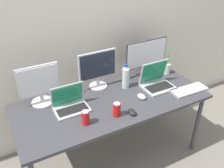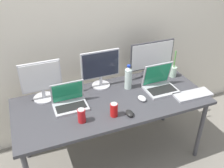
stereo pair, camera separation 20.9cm
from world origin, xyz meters
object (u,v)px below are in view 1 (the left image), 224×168
laptop_secondary (156,81)px  water_bottle (126,77)px  laptop_silver (70,104)px  monitor_center (98,68)px  mouse_by_keyboard (141,97)px  mouse_by_laptop (132,112)px  soda_can_near_keyboard (86,118)px  keyboard_main (189,90)px  soda_can_by_laptop (117,110)px  monitor_right (146,56)px  bamboo_vase (167,68)px  monitor_left (40,84)px  work_desk (112,105)px

laptop_secondary → water_bottle: (-0.28, 0.13, 0.06)m
laptop_silver → water_bottle: 0.63m
monitor_center → mouse_by_keyboard: (0.27, -0.39, -0.19)m
laptop_secondary → mouse_by_laptop: (-0.46, -0.27, -0.04)m
soda_can_near_keyboard → water_bottle: bearing=30.1°
keyboard_main → soda_can_by_laptop: 0.83m
monitor_right → mouse_by_laptop: bearing=-132.9°
soda_can_near_keyboard → soda_can_by_laptop: same height
water_bottle → soda_can_by_laptop: 0.47m
bamboo_vase → water_bottle: bearing=-176.3°
monitor_left → laptop_secondary: (1.10, -0.26, -0.14)m
water_bottle → bamboo_vase: (0.56, 0.04, -0.05)m
keyboard_main → work_desk: bearing=166.1°
monitor_center → monitor_right: 0.58m
monitor_right → laptop_silver: size_ratio=1.66×
mouse_by_keyboard → soda_can_by_laptop: 0.36m
water_bottle → laptop_secondary: bearing=-24.9°
mouse_by_keyboard → bamboo_vase: bearing=22.2°
monitor_right → water_bottle: monitor_right is taller
monitor_center → water_bottle: 0.29m
work_desk → mouse_by_keyboard: mouse_by_keyboard is taller
keyboard_main → mouse_by_keyboard: mouse_by_keyboard is taller
monitor_center → monitor_right: size_ratio=0.78×
work_desk → soda_can_near_keyboard: size_ratio=14.43×
monitor_center → keyboard_main: (0.77, -0.50, -0.20)m
soda_can_by_laptop → bamboo_vase: bearing=24.9°
keyboard_main → mouse_by_keyboard: 0.51m
monitor_left → laptop_silver: 0.32m
work_desk → mouse_by_laptop: (0.06, -0.26, 0.08)m
water_bottle → monitor_center: bearing=149.5°
keyboard_main → soda_can_by_laptop: soda_can_by_laptop is taller
monitor_right → laptop_secondary: (-0.06, -0.28, -0.15)m
laptop_secondary → bamboo_vase: (0.27, 0.17, 0.01)m
monitor_left → bamboo_vase: 1.38m
mouse_by_laptop → soda_can_near_keyboard: bearing=172.2°
bamboo_vase → soda_can_by_laptop: bearing=-155.1°
monitor_left → monitor_center: 0.58m
monitor_right → mouse_by_keyboard: (-0.31, -0.39, -0.19)m
monitor_left → monitor_right: monitor_right is taller
monitor_center → laptop_silver: 0.47m
laptop_silver → mouse_by_laptop: size_ratio=3.09×
laptop_silver → keyboard_main: bearing=-13.6°
monitor_left → mouse_by_keyboard: bearing=-23.6°
work_desk → keyboard_main: (0.76, -0.22, 0.07)m
laptop_secondary → monitor_left: bearing=166.8°
monitor_center → keyboard_main: bearing=-33.2°
work_desk → keyboard_main: bearing=-16.0°
soda_can_by_laptop → water_bottle: bearing=50.2°
monitor_left → monitor_right: 1.16m
mouse_by_laptop → monitor_left: bearing=142.4°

